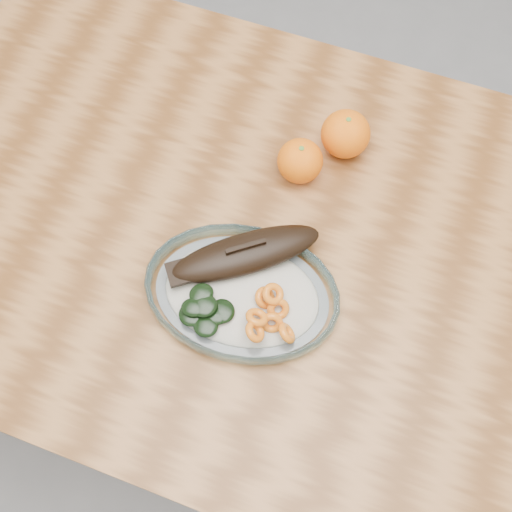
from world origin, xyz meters
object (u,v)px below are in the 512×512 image
Objects in this scene: plated_meal at (242,290)px; orange_left at (300,161)px; dining_table at (250,258)px; orange_right at (346,134)px.

plated_meal is 7.83× the size of orange_left.
dining_table is 0.16m from plated_meal.
plated_meal reaches higher than dining_table.
orange_left is (0.04, 0.13, 0.13)m from dining_table.
orange_left is 0.09m from orange_right.
orange_right is at bearing 53.51° from orange_left.
orange_right is at bearing 65.50° from dining_table.
orange_right is (0.06, 0.30, 0.02)m from plated_meal.
orange_left is at bearing -126.49° from orange_right.
orange_right is at bearing 71.72° from plated_meal.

